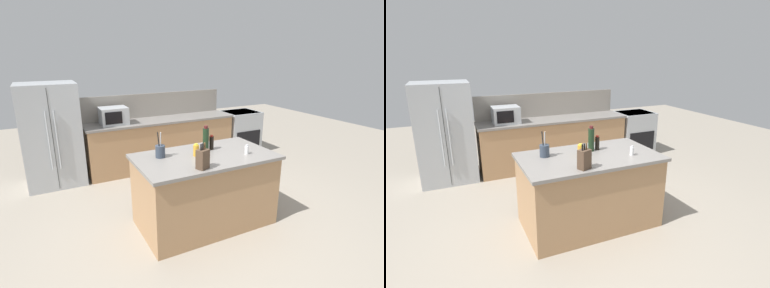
% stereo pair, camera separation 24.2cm
% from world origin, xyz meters
% --- Properties ---
extents(ground_plane, '(14.00, 14.00, 0.00)m').
position_xyz_m(ground_plane, '(0.00, 0.00, 0.00)').
color(ground_plane, gray).
extents(back_counter_run, '(2.88, 0.66, 0.94)m').
position_xyz_m(back_counter_run, '(0.30, 2.20, 0.47)').
color(back_counter_run, '#A87C54').
rests_on(back_counter_run, ground_plane).
extents(wall_backsplash, '(2.84, 0.03, 0.46)m').
position_xyz_m(wall_backsplash, '(0.30, 2.52, 1.17)').
color(wall_backsplash, gray).
rests_on(wall_backsplash, back_counter_run).
extents(kitchen_island, '(1.73, 0.99, 0.94)m').
position_xyz_m(kitchen_island, '(0.00, 0.00, 0.47)').
color(kitchen_island, '#A87C54').
rests_on(kitchen_island, ground_plane).
extents(refrigerator, '(0.90, 0.75, 1.70)m').
position_xyz_m(refrigerator, '(-1.63, 2.25, 0.85)').
color(refrigerator, '#ADB2B7').
rests_on(refrigerator, ground_plane).
extents(range_oven, '(0.76, 0.65, 0.92)m').
position_xyz_m(range_oven, '(2.16, 2.20, 0.47)').
color(range_oven, '#ADB2B7').
rests_on(range_oven, ground_plane).
extents(microwave, '(0.47, 0.39, 0.30)m').
position_xyz_m(microwave, '(-0.60, 2.20, 1.09)').
color(microwave, '#ADB2B7').
rests_on(microwave, back_counter_run).
extents(knife_block, '(0.16, 0.14, 0.29)m').
position_xyz_m(knife_block, '(-0.24, -0.37, 1.05)').
color(knife_block, '#4C3828').
rests_on(knife_block, kitchen_island).
extents(utensil_crock, '(0.12, 0.12, 0.32)m').
position_xyz_m(utensil_crock, '(-0.52, 0.18, 1.02)').
color(utensil_crock, '#333D4C').
rests_on(utensil_crock, kitchen_island).
extents(wine_bottle, '(0.08, 0.08, 0.33)m').
position_xyz_m(wine_bottle, '(0.10, 0.15, 1.10)').
color(wine_bottle, black).
rests_on(wine_bottle, kitchen_island).
extents(honey_jar, '(0.07, 0.07, 0.15)m').
position_xyz_m(honey_jar, '(-0.11, 0.03, 1.01)').
color(honey_jar, gold).
rests_on(honey_jar, kitchen_island).
extents(soy_sauce_bottle, '(0.06, 0.06, 0.19)m').
position_xyz_m(soy_sauce_bottle, '(0.20, 0.17, 1.03)').
color(soy_sauce_bottle, black).
rests_on(soy_sauce_bottle, kitchen_island).
extents(salt_shaker, '(0.05, 0.05, 0.12)m').
position_xyz_m(salt_shaker, '(0.49, -0.20, 1.00)').
color(salt_shaker, silver).
rests_on(salt_shaker, kitchen_island).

